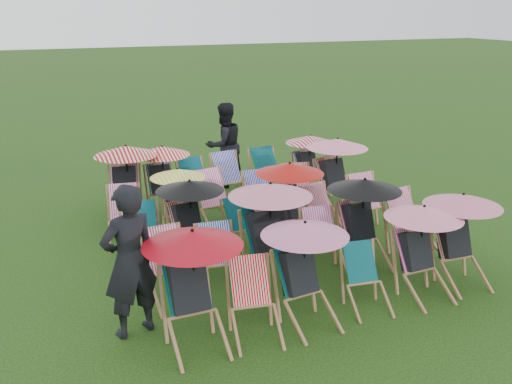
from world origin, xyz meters
name	(u,v)px	position (x,y,z in m)	size (l,w,h in m)	color
ground	(267,249)	(0.00, 0.00, 0.00)	(100.00, 100.00, 0.00)	black
deckchair_0	(193,288)	(-1.92, -2.20, 0.74)	(1.18, 1.23, 1.40)	#9D6F49
deckchair_1	(254,303)	(-1.20, -2.32, 0.45)	(0.72, 0.91, 0.90)	#9D6F49
deckchair_2	(305,272)	(-0.49, -2.26, 0.69)	(1.11, 1.18, 1.31)	#9D6F49
deckchair_3	(367,280)	(0.43, -2.26, 0.41)	(0.63, 0.81, 0.81)	#9D6F49
deckchair_4	(423,250)	(1.33, -2.24, 0.67)	(1.07, 1.12, 1.27)	#9D6F49
deckchair_5	(461,238)	(2.07, -2.14, 0.69)	(1.10, 1.16, 1.31)	#9D6F49
deckchair_6	(171,268)	(-1.90, -1.05, 0.47)	(0.68, 0.91, 0.95)	#9D6F49
deckchair_7	(220,262)	(-1.20, -1.07, 0.45)	(0.67, 0.88, 0.90)	#9D6F49
deckchair_8	(271,231)	(-0.41, -1.02, 0.76)	(1.22, 1.29, 1.45)	#9D6F49
deckchair_9	(324,243)	(0.45, -1.08, 0.45)	(0.71, 0.91, 0.91)	#9D6F49
deckchair_10	(364,221)	(1.14, -1.08, 0.71)	(1.14, 1.18, 1.35)	#9D6F49
deckchair_11	(413,225)	(2.07, -1.09, 0.50)	(0.78, 1.00, 1.00)	#9D6F49
deckchair_12	(142,240)	(-2.06, 0.06, 0.48)	(0.77, 0.98, 0.97)	#9D6F49
deckchair_13	(191,219)	(-1.26, 0.13, 0.67)	(1.07, 1.16, 1.27)	#9D6F49
deckchair_14	(244,227)	(-0.37, 0.11, 0.41)	(0.61, 0.81, 0.83)	#9D6F49
deckchair_15	(290,202)	(0.47, 0.14, 0.72)	(1.15, 1.21, 1.36)	#9D6F49
deckchair_16	(326,215)	(1.10, -0.01, 0.46)	(0.76, 0.94, 0.92)	#9D6F49
deckchair_17	(372,205)	(2.05, 0.02, 0.49)	(0.68, 0.93, 0.98)	#9D6F49
deckchair_18	(125,216)	(-2.09, 1.22, 0.46)	(0.75, 0.94, 0.93)	#9D6F49
deckchair_19	(177,200)	(-1.17, 1.28, 0.61)	(0.97, 1.03, 1.15)	#9D6F49
deckchair_20	(218,202)	(-0.44, 1.20, 0.51)	(0.82, 1.03, 1.02)	#9D6F49
deckchair_21	(264,199)	(0.43, 1.13, 0.46)	(0.62, 0.86, 0.93)	#9D6F49
deckchair_22	(301,192)	(1.26, 1.25, 0.47)	(0.75, 0.95, 0.93)	#9D6F49
deckchair_23	(338,173)	(2.05, 1.25, 0.74)	(1.19, 1.27, 1.41)	#9D6F49
deckchair_24	(125,182)	(-1.86, 2.34, 0.73)	(1.17, 1.25, 1.39)	#9D6F49
deckchair_25	(162,178)	(-1.12, 2.48, 0.68)	(1.08, 1.12, 1.28)	#9D6F49
deckchair_26	(199,185)	(-0.41, 2.40, 0.47)	(0.79, 0.98, 0.95)	#9D6F49
deckchair_27	(232,179)	(0.30, 2.42, 0.50)	(0.73, 0.97, 0.99)	#9D6F49
deckchair_28	(273,176)	(1.14, 2.30, 0.52)	(0.84, 1.05, 1.03)	#9D6F49
deckchair_29	(311,163)	(2.07, 2.40, 0.65)	(1.04, 1.12, 1.24)	#9D6F49
person_left	(129,261)	(-2.54, -1.68, 0.96)	(0.70, 0.46, 1.92)	black
person_rear	(224,145)	(0.55, 3.58, 0.93)	(0.91, 0.71, 1.87)	black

